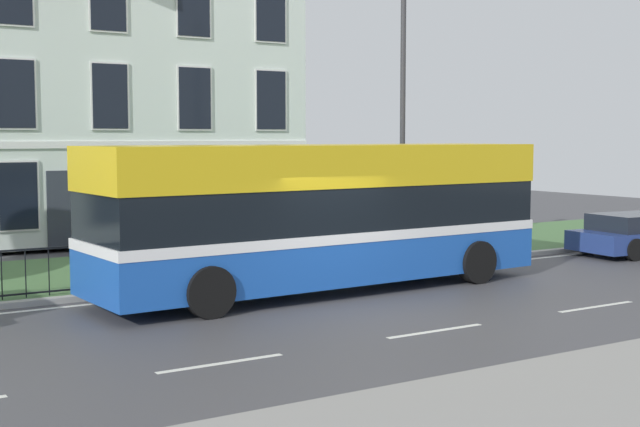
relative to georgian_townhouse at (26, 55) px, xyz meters
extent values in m
cube|color=#434347|center=(2.29, -15.70, -5.86)|extent=(60.00, 56.00, 0.06)
cube|color=silver|center=(2.29, -12.05, -5.83)|extent=(54.00, 0.14, 0.01)
cube|color=silver|center=(-1.71, -17.50, -5.83)|extent=(2.00, 0.12, 0.01)
cube|color=silver|center=(2.29, -17.50, -5.83)|extent=(2.00, 0.12, 0.01)
cube|color=silver|center=(6.29, -17.50, -5.83)|extent=(2.00, 0.12, 0.01)
cube|color=#9E9E99|center=(2.29, -11.58, -5.77)|extent=(57.00, 0.24, 0.12)
cube|color=#4A7141|center=(2.29, -8.65, -5.77)|extent=(57.00, 5.63, 0.12)
cube|color=gray|center=(2.29, -21.20, -5.83)|extent=(57.00, 3.00, 0.01)
cube|color=silver|center=(0.00, 0.01, -1.20)|extent=(15.86, 8.04, 9.03)
cube|color=white|center=(0.00, -4.04, -2.79)|extent=(15.86, 0.06, 0.20)
cube|color=#2D333D|center=(0.00, -4.05, -4.61)|extent=(1.10, 0.06, 2.20)
cube|color=white|center=(-1.32, -4.05, -4.19)|extent=(1.13, 0.04, 1.95)
cube|color=black|center=(-1.32, -4.07, -4.19)|extent=(1.03, 0.03, 1.85)
cube|color=white|center=(1.32, -4.05, -4.19)|extent=(1.13, 0.04, 1.95)
cube|color=black|center=(1.32, -4.07, -4.19)|extent=(1.03, 0.03, 1.85)
cube|color=white|center=(3.96, -4.05, -4.19)|extent=(1.13, 0.04, 1.95)
cube|color=black|center=(3.96, -4.07, -4.19)|extent=(1.03, 0.03, 1.85)
cube|color=white|center=(6.61, -4.05, -4.19)|extent=(1.13, 0.04, 1.95)
cube|color=black|center=(6.61, -4.07, -4.19)|extent=(1.03, 0.03, 1.85)
cube|color=white|center=(-1.32, -4.05, -1.41)|extent=(1.13, 0.04, 1.95)
cube|color=black|center=(-1.32, -4.07, -1.41)|extent=(1.03, 0.03, 1.85)
cube|color=white|center=(1.32, -4.05, -1.41)|extent=(1.13, 0.04, 1.95)
cube|color=black|center=(1.32, -4.07, -1.41)|extent=(1.03, 0.03, 1.85)
cube|color=white|center=(3.96, -4.05, -1.41)|extent=(1.13, 0.04, 1.95)
cube|color=black|center=(3.96, -4.07, -1.41)|extent=(1.03, 0.03, 1.85)
cube|color=white|center=(6.61, -4.05, -1.41)|extent=(1.13, 0.04, 1.95)
cube|color=black|center=(6.61, -4.07, -1.41)|extent=(1.03, 0.03, 1.85)
cube|color=white|center=(3.96, -4.05, 1.37)|extent=(1.13, 0.04, 1.95)
cube|color=black|center=(3.96, -4.07, 1.37)|extent=(1.03, 0.03, 1.85)
cube|color=white|center=(6.61, -4.05, 1.37)|extent=(1.13, 0.04, 1.95)
cube|color=black|center=(6.61, -4.07, 1.37)|extent=(1.03, 0.03, 1.85)
cube|color=black|center=(0.00, -11.30, -4.76)|extent=(16.73, 0.04, 0.04)
cube|color=black|center=(0.00, -11.30, -5.63)|extent=(16.73, 0.04, 0.04)
cylinder|color=black|center=(-3.39, -11.30, -5.24)|extent=(0.02, 0.02, 0.95)
cylinder|color=black|center=(-2.94, -11.30, -5.24)|extent=(0.02, 0.02, 0.95)
cylinder|color=black|center=(-2.49, -11.30, -5.24)|extent=(0.02, 0.02, 0.95)
cylinder|color=black|center=(-2.04, -11.30, -5.24)|extent=(0.02, 0.02, 0.95)
cylinder|color=black|center=(-1.58, -11.30, -5.24)|extent=(0.02, 0.02, 0.95)
cylinder|color=black|center=(-1.13, -11.30, -5.24)|extent=(0.02, 0.02, 0.95)
cylinder|color=black|center=(-0.68, -11.30, -5.24)|extent=(0.02, 0.02, 0.95)
cylinder|color=black|center=(-0.23, -11.30, -5.24)|extent=(0.02, 0.02, 0.95)
cylinder|color=black|center=(0.23, -11.30, -5.24)|extent=(0.02, 0.02, 0.95)
cylinder|color=black|center=(0.68, -11.30, -5.24)|extent=(0.02, 0.02, 0.95)
cylinder|color=black|center=(1.13, -11.30, -5.24)|extent=(0.02, 0.02, 0.95)
cylinder|color=black|center=(1.58, -11.30, -5.24)|extent=(0.02, 0.02, 0.95)
cylinder|color=black|center=(2.04, -11.30, -5.24)|extent=(0.02, 0.02, 0.95)
cylinder|color=black|center=(2.49, -11.30, -5.24)|extent=(0.02, 0.02, 0.95)
cylinder|color=black|center=(2.94, -11.30, -5.24)|extent=(0.02, 0.02, 0.95)
cylinder|color=black|center=(3.39, -11.30, -5.24)|extent=(0.02, 0.02, 0.95)
cylinder|color=black|center=(3.84, -11.30, -5.24)|extent=(0.02, 0.02, 0.95)
cylinder|color=black|center=(4.30, -11.30, -5.24)|extent=(0.02, 0.02, 0.95)
cylinder|color=black|center=(4.75, -11.30, -5.24)|extent=(0.02, 0.02, 0.95)
cylinder|color=black|center=(5.20, -11.30, -5.24)|extent=(0.02, 0.02, 0.95)
cylinder|color=black|center=(5.65, -11.30, -5.24)|extent=(0.02, 0.02, 0.95)
cylinder|color=black|center=(6.11, -11.30, -5.24)|extent=(0.02, 0.02, 0.95)
cylinder|color=black|center=(6.56, -11.30, -5.24)|extent=(0.02, 0.02, 0.95)
cylinder|color=black|center=(7.01, -11.30, -5.24)|extent=(0.02, 0.02, 0.95)
cylinder|color=black|center=(7.46, -11.30, -5.24)|extent=(0.02, 0.02, 0.95)
cylinder|color=black|center=(7.91, -11.30, -5.24)|extent=(0.02, 0.02, 0.95)
cylinder|color=black|center=(8.37, -11.30, -5.24)|extent=(0.02, 0.02, 0.95)
cube|color=#1B50B3|center=(2.81, -13.17, -5.06)|extent=(10.24, 2.90, 1.02)
cube|color=white|center=(2.81, -13.17, -4.59)|extent=(10.26, 2.92, 0.20)
cube|color=black|center=(2.81, -13.17, -4.07)|extent=(10.16, 2.86, 0.97)
cube|color=gold|center=(2.81, -13.17, -3.16)|extent=(10.24, 2.90, 0.85)
cube|color=black|center=(7.89, -12.95, -4.12)|extent=(0.15, 2.08, 0.89)
cube|color=black|center=(7.89, -12.95, -3.20)|extent=(0.14, 1.78, 0.55)
cylinder|color=silver|center=(7.86, -12.16, -5.35)|extent=(0.05, 0.20, 0.20)
cylinder|color=silver|center=(7.93, -13.74, -5.35)|extent=(0.05, 0.20, 0.20)
cylinder|color=black|center=(6.10, -11.84, -5.35)|extent=(0.97, 0.34, 0.96)
cylinder|color=black|center=(6.20, -14.21, -5.35)|extent=(0.97, 0.34, 0.96)
cylinder|color=black|center=(-0.59, -12.12, -5.35)|extent=(0.97, 0.34, 0.96)
cylinder|color=black|center=(-0.49, -14.49, -5.35)|extent=(0.97, 0.34, 0.96)
cube|color=black|center=(13.32, -13.00, -4.92)|extent=(2.71, 1.85, 0.46)
cylinder|color=black|center=(12.30, -12.01, -5.53)|extent=(0.61, 0.23, 0.60)
cylinder|color=black|center=(12.13, -13.77, -5.53)|extent=(0.61, 0.23, 0.60)
cylinder|color=#333338|center=(6.95, -10.49, -2.14)|extent=(0.14, 0.14, 7.15)
camera|label=1|loc=(-7.18, -28.86, -2.56)|focal=49.55mm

